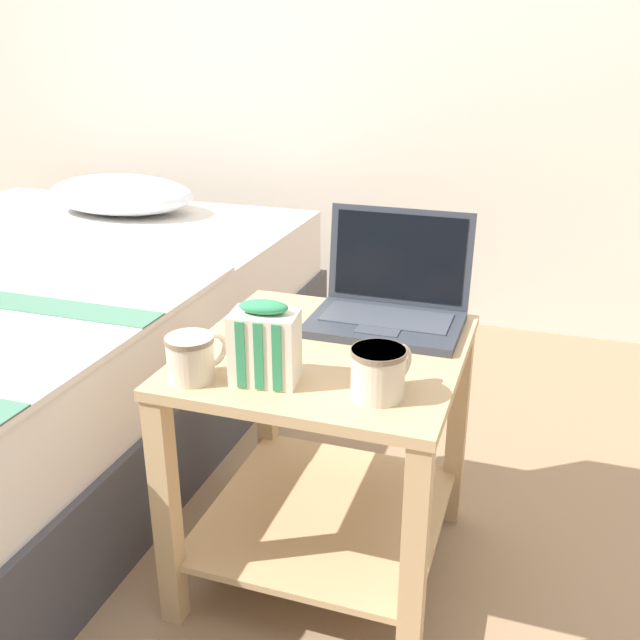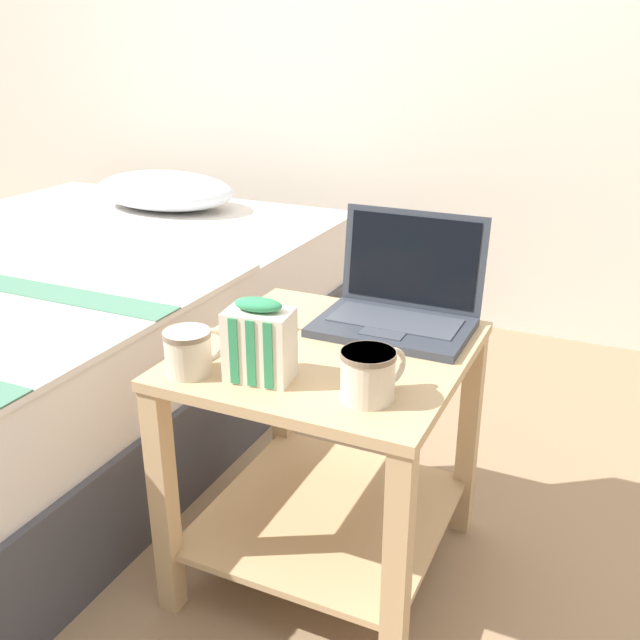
% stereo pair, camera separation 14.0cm
% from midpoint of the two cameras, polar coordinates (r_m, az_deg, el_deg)
% --- Properties ---
extents(ground_plane, '(8.00, 8.00, 0.00)m').
position_cam_midpoint_polar(ground_plane, '(1.76, -1.92, -18.82)').
color(ground_plane, '#937556').
extents(back_wall, '(8.00, 0.05, 2.50)m').
position_cam_midpoint_polar(back_wall, '(2.91, 9.92, 23.62)').
color(back_wall, beige).
rests_on(back_wall, ground_plane).
extents(bedside_table, '(0.55, 0.58, 0.55)m').
position_cam_midpoint_polar(bedside_table, '(1.56, -2.09, -8.98)').
color(bedside_table, tan).
rests_on(bedside_table, ground_plane).
extents(laptop, '(0.33, 0.26, 0.24)m').
position_cam_midpoint_polar(laptop, '(1.58, 3.10, 1.46)').
color(laptop, '#333842').
rests_on(laptop, bedside_table).
extents(mug_front_left, '(0.09, 0.12, 0.09)m').
position_cam_midpoint_polar(mug_front_left, '(1.35, -13.16, -2.82)').
color(mug_front_left, beige).
rests_on(mug_front_left, bedside_table).
extents(mug_front_right, '(0.10, 0.13, 0.09)m').
position_cam_midpoint_polar(mug_front_right, '(1.26, 1.59, -4.08)').
color(mug_front_right, beige).
rests_on(mug_front_right, bedside_table).
extents(snack_bag, '(0.13, 0.10, 0.16)m').
position_cam_midpoint_polar(snack_bag, '(1.31, -7.50, -2.04)').
color(snack_bag, silver).
rests_on(snack_bag, bedside_table).
extents(cell_phone, '(0.08, 0.16, 0.01)m').
position_cam_midpoint_polar(cell_phone, '(1.51, -7.51, -1.56)').
color(cell_phone, '#B7BABC').
rests_on(cell_phone, bedside_table).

